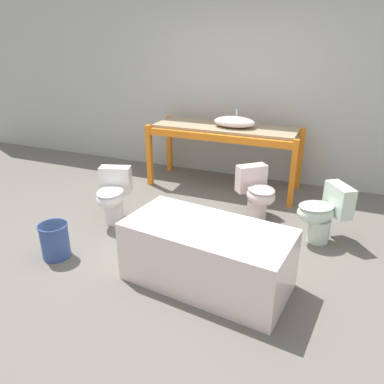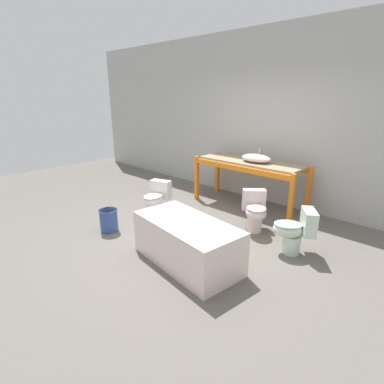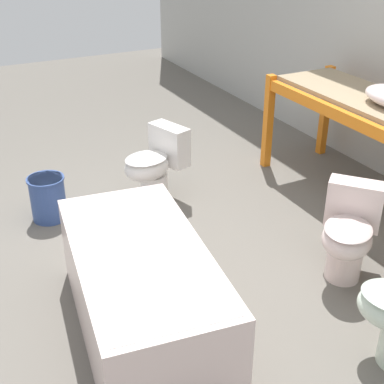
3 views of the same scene
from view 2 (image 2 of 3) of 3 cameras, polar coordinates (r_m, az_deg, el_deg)
ground_plane at (r=4.56m, az=-0.42°, el=-8.28°), size 12.00×12.00×0.00m
warehouse_wall_rear at (r=5.91m, az=15.01°, el=13.33°), size 10.80×0.08×3.20m
shelving_rack at (r=5.60m, az=10.88°, el=4.56°), size 2.08×0.73×0.88m
sink_basin at (r=5.48m, az=12.12°, el=6.32°), size 0.56×0.34×0.23m
bathtub_main at (r=3.75m, az=-0.99°, el=-8.96°), size 1.49×0.86×0.56m
toilet_near at (r=4.69m, az=11.91°, el=-3.52°), size 0.59×0.61×0.62m
toilet_far at (r=5.13m, az=-6.84°, el=-1.35°), size 0.47×0.59×0.62m
toilet_extra at (r=4.18m, az=18.95°, el=-6.90°), size 0.62×0.57×0.62m
bucket_white at (r=4.81m, az=-15.58°, el=-5.12°), size 0.29×0.29×0.35m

